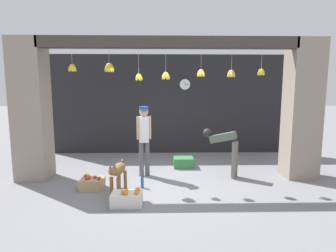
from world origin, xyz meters
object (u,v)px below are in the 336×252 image
Objects in this scene: produce_box_green at (183,162)px; water_bottle at (142,183)px; worker_stooping at (225,145)px; fruit_crate_apples at (92,183)px; wall_clock at (185,84)px; dog at (118,172)px; shopkeeper at (144,135)px; fruit_crate_oranges at (127,199)px.

water_bottle is (-0.98, -1.49, -0.02)m from produce_box_green.
produce_box_green is (-0.92, 0.75, -0.61)m from worker_stooping.
fruit_crate_apples is at bearing -142.82° from produce_box_green.
wall_clock reaches higher than worker_stooping.
dog is at bearing 143.03° from worker_stooping.
fruit_crate_apples is 1.91× the size of water_bottle.
fruit_crate_apples is 4.38m from wall_clock.
dog is at bearing 53.28° from shopkeeper.
worker_stooping is at bearing -39.27° from produce_box_green.
water_bottle is 0.69× the size of wall_clock.
shopkeeper is at bearing 83.16° from fruit_crate_oranges.
fruit_crate_oranges is 0.86m from water_bottle.
produce_box_green is (2.01, 1.52, 0.01)m from fruit_crate_apples.
fruit_crate_apples is at bearing 134.82° from worker_stooping.
worker_stooping is at bearing 21.29° from water_bottle.
water_bottle is at bearing 76.21° from fruit_crate_oranges.
fruit_crate_apples is at bearing -178.02° from water_bottle.
shopkeeper reaches higher than produce_box_green.
shopkeeper is 1.49× the size of worker_stooping.
shopkeeper reaches higher than fruit_crate_apples.
fruit_crate_apples is 1.03m from water_bottle.
produce_box_green is at bearing 150.47° from dog.
dog is at bearing 113.69° from fruit_crate_oranges.
wall_clock is at bearing 47.29° from worker_stooping.
worker_stooping reaches higher than produce_box_green.
dog is 0.70m from fruit_crate_oranges.
water_bottle is (1.03, 0.04, -0.01)m from fruit_crate_apples.
fruit_crate_oranges is 1.06× the size of produce_box_green.
fruit_crate_oranges is 1.17× the size of fruit_crate_apples.
wall_clock is (2.17, 3.17, 2.10)m from fruit_crate_apples.
worker_stooping is at bearing 36.85° from fruit_crate_oranges.
fruit_crate_oranges is at bearing 156.85° from worker_stooping.
fruit_crate_apples reaches higher than water_bottle.
water_bottle is at bearing -123.31° from produce_box_green.
fruit_crate_oranges is 1.55× the size of wall_clock.
water_bottle is at bearing 141.29° from worker_stooping.
worker_stooping is 2.13m from water_bottle.
fruit_crate_oranges is at bearing -108.76° from wall_clock.
dog is at bearing -115.21° from wall_clock.
dog is 2.57m from worker_stooping.
fruit_crate_apples is at bearing -124.41° from wall_clock.
produce_box_green is (1.43, 1.75, -0.30)m from dog.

